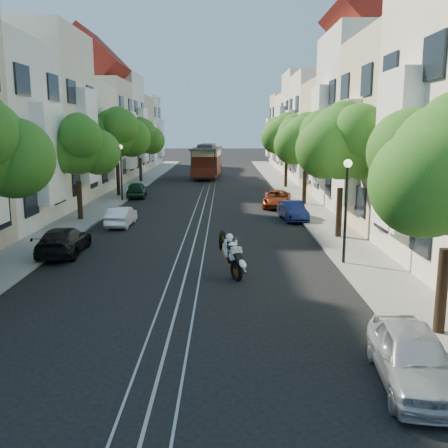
{
  "coord_description": "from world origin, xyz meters",
  "views": [
    {
      "loc": [
        1.48,
        -15.55,
        5.44
      ],
      "look_at": [
        1.45,
        6.26,
        1.28
      ],
      "focal_mm": 40.0,
      "sensor_mm": 36.0,
      "label": 1
    }
  ],
  "objects_px": {
    "tree_e_d": "(287,135)",
    "tree_w_d": "(140,137)",
    "tree_w_c": "(117,134)",
    "tree_e_b": "(343,144)",
    "sportbike_rider": "(231,252)",
    "parked_car_w_far": "(137,190)",
    "tree_e_c": "(307,141)",
    "cable_car": "(207,160)",
    "lamp_west": "(121,164)",
    "parked_car_e_mid": "(293,211)",
    "parked_car_e_far": "(277,199)",
    "parked_car_w_mid": "(121,216)",
    "parked_car_e_near": "(413,357)",
    "tree_w_b": "(78,147)",
    "lamp_east": "(346,196)",
    "parked_car_w_near": "(64,241)"
  },
  "relations": [
    {
      "from": "sportbike_rider",
      "to": "parked_car_e_mid",
      "type": "bearing_deg",
      "value": 47.12
    },
    {
      "from": "tree_e_c",
      "to": "tree_e_d",
      "type": "distance_m",
      "value": 11.0
    },
    {
      "from": "tree_e_b",
      "to": "sportbike_rider",
      "type": "distance_m",
      "value": 9.35
    },
    {
      "from": "tree_w_c",
      "to": "parked_car_e_mid",
      "type": "height_order",
      "value": "tree_w_c"
    },
    {
      "from": "lamp_east",
      "to": "parked_car_e_near",
      "type": "height_order",
      "value": "lamp_east"
    },
    {
      "from": "tree_w_d",
      "to": "cable_car",
      "type": "bearing_deg",
      "value": 33.8
    },
    {
      "from": "tree_e_b",
      "to": "parked_car_w_far",
      "type": "bearing_deg",
      "value": 129.88
    },
    {
      "from": "parked_car_e_mid",
      "to": "parked_car_w_mid",
      "type": "xyz_separation_m",
      "value": [
        -10.0,
        -1.85,
        -0.02
      ]
    },
    {
      "from": "tree_e_c",
      "to": "cable_car",
      "type": "xyz_separation_m",
      "value": [
        -7.76,
        20.44,
        -2.55
      ]
    },
    {
      "from": "tree_e_d",
      "to": "parked_car_e_near",
      "type": "height_order",
      "value": "tree_e_d"
    },
    {
      "from": "tree_e_d",
      "to": "tree_w_d",
      "type": "xyz_separation_m",
      "value": [
        -14.4,
        5.0,
        -0.27
      ]
    },
    {
      "from": "sportbike_rider",
      "to": "parked_car_e_near",
      "type": "xyz_separation_m",
      "value": [
        3.81,
        -8.07,
        -0.29
      ]
    },
    {
      "from": "lamp_west",
      "to": "parked_car_w_far",
      "type": "bearing_deg",
      "value": 73.53
    },
    {
      "from": "lamp_east",
      "to": "parked_car_w_near",
      "type": "bearing_deg",
      "value": 171.32
    },
    {
      "from": "lamp_west",
      "to": "parked_car_e_mid",
      "type": "relative_size",
      "value": 1.19
    },
    {
      "from": "parked_car_e_mid",
      "to": "tree_w_b",
      "type": "bearing_deg",
      "value": 174.86
    },
    {
      "from": "lamp_west",
      "to": "parked_car_w_mid",
      "type": "height_order",
      "value": "lamp_west"
    },
    {
      "from": "parked_car_e_far",
      "to": "sportbike_rider",
      "type": "bearing_deg",
      "value": -94.45
    },
    {
      "from": "lamp_east",
      "to": "parked_car_w_mid",
      "type": "distance_m",
      "value": 13.77
    },
    {
      "from": "lamp_west",
      "to": "sportbike_rider",
      "type": "distance_m",
      "value": 21.18
    },
    {
      "from": "parked_car_e_mid",
      "to": "parked_car_w_mid",
      "type": "distance_m",
      "value": 10.17
    },
    {
      "from": "parked_car_w_far",
      "to": "tree_e_c",
      "type": "bearing_deg",
      "value": 155.74
    },
    {
      "from": "tree_e_c",
      "to": "lamp_west",
      "type": "bearing_deg",
      "value": 171.51
    },
    {
      "from": "tree_w_d",
      "to": "tree_e_b",
      "type": "bearing_deg",
      "value": -61.93
    },
    {
      "from": "lamp_west",
      "to": "parked_car_e_mid",
      "type": "bearing_deg",
      "value": -33.23
    },
    {
      "from": "tree_w_b",
      "to": "tree_e_b",
      "type": "bearing_deg",
      "value": -19.15
    },
    {
      "from": "tree_e_c",
      "to": "tree_w_c",
      "type": "height_order",
      "value": "tree_w_c"
    },
    {
      "from": "parked_car_w_mid",
      "to": "parked_car_w_far",
      "type": "relative_size",
      "value": 0.91
    },
    {
      "from": "tree_w_c",
      "to": "lamp_east",
      "type": "bearing_deg",
      "value": -57.35
    },
    {
      "from": "tree_e_d",
      "to": "tree_w_b",
      "type": "distance_m",
      "value": 22.28
    },
    {
      "from": "tree_w_d",
      "to": "cable_car",
      "type": "distance_m",
      "value": 8.39
    },
    {
      "from": "tree_w_b",
      "to": "parked_car_e_mid",
      "type": "distance_m",
      "value": 13.3
    },
    {
      "from": "cable_car",
      "to": "parked_car_e_near",
      "type": "height_order",
      "value": "cable_car"
    },
    {
      "from": "lamp_west",
      "to": "tree_w_c",
      "type": "bearing_deg",
      "value": 105.75
    },
    {
      "from": "tree_w_c",
      "to": "tree_w_d",
      "type": "height_order",
      "value": "tree_w_c"
    },
    {
      "from": "tree_e_d",
      "to": "parked_car_e_mid",
      "type": "height_order",
      "value": "tree_e_d"
    },
    {
      "from": "parked_car_e_far",
      "to": "parked_car_w_near",
      "type": "height_order",
      "value": "parked_car_w_near"
    },
    {
      "from": "tree_w_c",
      "to": "tree_w_d",
      "type": "relative_size",
      "value": 1.09
    },
    {
      "from": "sportbike_rider",
      "to": "tree_e_c",
      "type": "bearing_deg",
      "value": 47.87
    },
    {
      "from": "parked_car_w_mid",
      "to": "tree_w_c",
      "type": "bearing_deg",
      "value": -76.46
    },
    {
      "from": "tree_e_d",
      "to": "parked_car_w_far",
      "type": "bearing_deg",
      "value": -152.81
    },
    {
      "from": "tree_e_d",
      "to": "tree_w_b",
      "type": "bearing_deg",
      "value": -130.27
    },
    {
      "from": "parked_car_e_far",
      "to": "parked_car_w_mid",
      "type": "height_order",
      "value": "parked_car_e_far"
    },
    {
      "from": "parked_car_e_near",
      "to": "parked_car_w_near",
      "type": "distance_m",
      "value": 15.93
    },
    {
      "from": "tree_w_d",
      "to": "parked_car_w_far",
      "type": "bearing_deg",
      "value": -82.45
    },
    {
      "from": "sportbike_rider",
      "to": "parked_car_e_far",
      "type": "distance_m",
      "value": 17.2
    },
    {
      "from": "tree_e_c",
      "to": "lamp_west",
      "type": "height_order",
      "value": "tree_e_c"
    },
    {
      "from": "lamp_west",
      "to": "parked_car_e_mid",
      "type": "xyz_separation_m",
      "value": [
        11.9,
        -7.79,
        -2.27
      ]
    },
    {
      "from": "parked_car_w_mid",
      "to": "tree_w_b",
      "type": "bearing_deg",
      "value": -29.27
    },
    {
      "from": "lamp_west",
      "to": "tree_e_b",
      "type": "bearing_deg",
      "value": -43.85
    }
  ]
}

